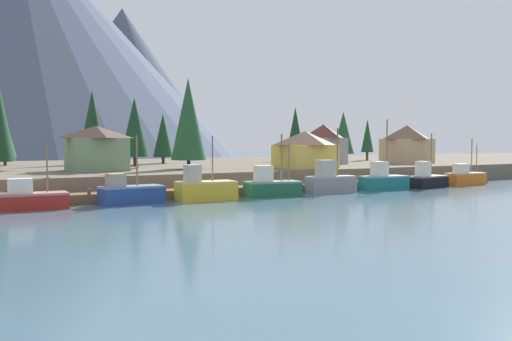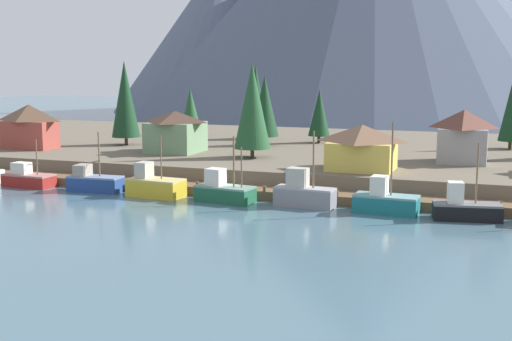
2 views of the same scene
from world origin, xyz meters
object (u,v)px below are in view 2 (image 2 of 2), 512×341
(fishing_boat_red, at_px, (28,178))
(conifer_far_left, at_px, (265,106))
(fishing_boat_teal, at_px, (385,201))
(house_red, at_px, (29,126))
(house_grey, at_px, (463,136))
(conifer_near_right, at_px, (319,112))
(fishing_boat_grey, at_px, (303,193))
(house_green, at_px, (176,131))
(conifer_back_left, at_px, (125,99))
(conifer_mid_right, at_px, (252,106))
(fishing_boat_yellow, at_px, (155,186))
(house_yellow, at_px, (362,147))
(conifer_mid_left, at_px, (255,99))
(fishing_boat_black, at_px, (465,208))
(fishing_boat_blue, at_px, (94,182))
(conifer_centre, at_px, (190,108))
(conifer_far_right, at_px, (512,109))
(fishing_boat_green, at_px, (224,191))

(fishing_boat_red, xyz_separation_m, conifer_far_left, (19.78, 30.39, 7.49))
(fishing_boat_teal, height_order, house_red, fishing_boat_teal)
(house_grey, height_order, conifer_near_right, conifer_near_right)
(fishing_boat_grey, distance_m, house_green, 30.28)
(fishing_boat_red, relative_size, conifer_near_right, 0.75)
(fishing_boat_red, height_order, fishing_boat_teal, fishing_boat_teal)
(conifer_near_right, bearing_deg, conifer_back_left, -154.65)
(house_red, bearing_deg, conifer_mid_right, 2.97)
(fishing_boat_yellow, xyz_separation_m, house_yellow, (21.00, 11.41, 3.95))
(house_red, distance_m, conifer_near_right, 43.83)
(conifer_mid_left, xyz_separation_m, conifer_far_left, (4.44, -8.17, -0.65))
(fishing_boat_yellow, xyz_separation_m, fishing_boat_black, (33.19, -0.09, -0.14))
(conifer_far_left, bearing_deg, conifer_mid_left, 118.51)
(fishing_boat_yellow, xyz_separation_m, house_green, (-6.73, 18.65, 4.21))
(fishing_boat_blue, relative_size, house_yellow, 0.90)
(conifer_mid_left, height_order, conifer_back_left, conifer_back_left)
(fishing_boat_grey, height_order, conifer_far_left, conifer_far_left)
(fishing_boat_blue, distance_m, fishing_boat_yellow, 8.13)
(conifer_centre, bearing_deg, house_green, -69.48)
(fishing_boat_grey, bearing_deg, house_grey, 59.58)
(conifer_back_left, bearing_deg, fishing_boat_black, -25.25)
(fishing_boat_blue, xyz_separation_m, house_green, (1.39, 18.34, 4.34))
(fishing_boat_grey, height_order, conifer_near_right, conifer_near_right)
(fishing_boat_grey, bearing_deg, conifer_back_left, 150.47)
(fishing_boat_red, bearing_deg, house_grey, 25.24)
(fishing_boat_teal, height_order, conifer_mid_right, conifer_mid_right)
(house_red, distance_m, conifer_back_left, 14.50)
(conifer_near_right, xyz_separation_m, conifer_centre, (-24.45, 4.39, -0.06))
(fishing_boat_blue, relative_size, fishing_boat_black, 0.94)
(fishing_boat_yellow, distance_m, fishing_boat_grey, 17.14)
(fishing_boat_teal, distance_m, house_grey, 22.61)
(fishing_boat_blue, xyz_separation_m, conifer_mid_right, (13.52, 16.59, 8.22))
(fishing_boat_yellow, xyz_separation_m, conifer_near_right, (9.26, 36.89, 6.04))
(conifer_mid_left, relative_size, conifer_far_left, 1.15)
(fishing_boat_yellow, distance_m, house_grey, 38.62)
(house_grey, relative_size, conifer_mid_left, 0.55)
(fishing_boat_red, distance_m, fishing_boat_black, 50.68)
(conifer_far_right, bearing_deg, conifer_near_right, -176.53)
(house_green, xyz_separation_m, conifer_back_left, (-11.20, 5.36, 4.08))
(fishing_boat_grey, relative_size, house_red, 1.00)
(house_green, relative_size, conifer_far_right, 0.68)
(fishing_boat_yellow, relative_size, conifer_centre, 0.85)
(fishing_boat_yellow, relative_size, conifer_far_right, 0.66)
(conifer_mid_right, distance_m, conifer_back_left, 24.39)
(house_green, xyz_separation_m, conifer_centre, (-8.47, 22.63, 1.77))
(conifer_centre, bearing_deg, conifer_far_left, -31.13)
(fishing_boat_red, distance_m, house_green, 21.71)
(house_red, bearing_deg, fishing_boat_green, -22.24)
(fishing_boat_blue, distance_m, conifer_mid_left, 39.85)
(fishing_boat_green, xyz_separation_m, conifer_centre, (-23.57, 41.33, 6.05))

